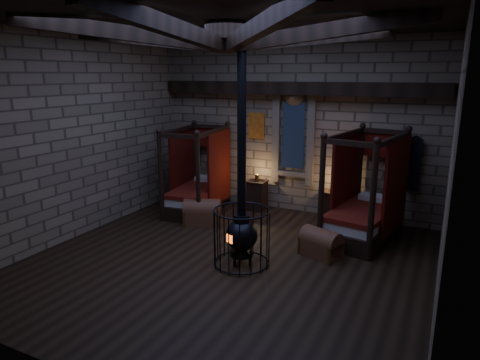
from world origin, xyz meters
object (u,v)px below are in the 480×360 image
at_px(bed_left, 198,190).
at_px(stove, 242,232).
at_px(trunk_right, 321,244).
at_px(bed_right, 365,213).
at_px(trunk_left, 202,213).

height_order(bed_left, stove, stove).
bearing_deg(stove, trunk_right, 63.61).
bearing_deg(bed_left, bed_right, -8.15).
bearing_deg(stove, bed_left, 158.08).
bearing_deg(trunk_left, stove, -64.07).
relative_size(trunk_left, trunk_right, 1.12).
bearing_deg(bed_right, trunk_right, -102.34).
xyz_separation_m(bed_left, trunk_left, (0.63, -0.85, -0.25)).
height_order(bed_right, trunk_left, bed_right).
bearing_deg(bed_left, trunk_right, -28.70).
distance_m(trunk_right, stove, 1.60).
height_order(bed_right, trunk_right, bed_right).
bearing_deg(stove, bed_right, 76.90).
relative_size(bed_left, bed_right, 0.93).
distance_m(bed_right, stove, 2.92).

